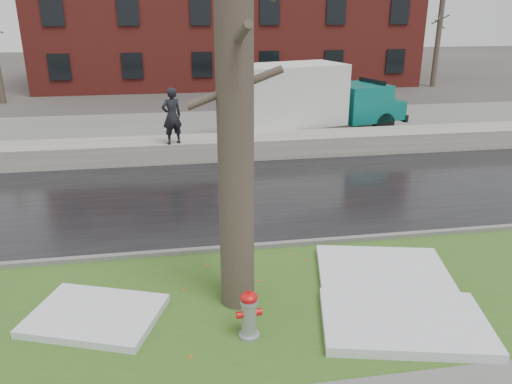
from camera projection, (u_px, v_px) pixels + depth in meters
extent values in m
plane|color=#47423D|center=(288.00, 269.00, 10.63)|extent=(120.00, 120.00, 0.00)
cube|color=#2A511B|center=(303.00, 300.00, 9.47)|extent=(60.00, 4.50, 0.04)
cube|color=black|center=(254.00, 195.00, 14.79)|extent=(60.00, 7.00, 0.03)
cube|color=slate|center=(224.00, 130.00, 22.65)|extent=(60.00, 9.00, 0.03)
cube|color=slate|center=(278.00, 245.00, 11.53)|extent=(60.00, 0.15, 0.14)
cube|color=#A29D94|center=(236.00, 147.00, 18.55)|extent=(60.00, 1.60, 0.75)
cube|color=maroon|center=(225.00, 11.00, 36.96)|extent=(26.00, 12.00, 10.00)
cylinder|color=brown|center=(111.00, 40.00, 32.63)|extent=(0.36, 0.36, 6.50)
cylinder|color=brown|center=(109.00, 25.00, 32.30)|extent=(0.84, 1.62, 0.73)
cylinder|color=brown|center=(108.00, 10.00, 31.99)|extent=(1.08, 1.26, 0.66)
cylinder|color=brown|center=(110.00, 35.00, 32.51)|extent=(1.40, 0.61, 0.63)
cylinder|color=brown|center=(438.00, 39.00, 34.18)|extent=(0.36, 0.36, 6.50)
cylinder|color=brown|center=(440.00, 24.00, 33.86)|extent=(0.84, 1.62, 0.73)
cylinder|color=brown|center=(441.00, 10.00, 33.54)|extent=(1.08, 1.26, 0.66)
cylinder|color=brown|center=(439.00, 33.00, 34.06)|extent=(1.40, 0.61, 0.63)
cylinder|color=#9FA0A7|center=(249.00, 317.00, 8.24)|extent=(0.28, 0.28, 0.76)
ellipsoid|color=red|center=(249.00, 298.00, 8.11)|extent=(0.33, 0.33, 0.18)
cylinder|color=red|center=(249.00, 292.00, 8.07)|extent=(0.06, 0.06, 0.05)
cylinder|color=red|center=(240.00, 315.00, 8.17)|extent=(0.12, 0.13, 0.12)
cylinder|color=red|center=(258.00, 312.00, 8.25)|extent=(0.12, 0.13, 0.12)
cylinder|color=#9FA0A7|center=(247.00, 308.00, 8.35)|extent=(0.16, 0.13, 0.15)
cylinder|color=brown|center=(235.00, 95.00, 8.06)|extent=(0.79, 0.79, 7.73)
cylinder|color=brown|center=(234.00, 45.00, 7.79)|extent=(0.32, 1.92, 0.80)
cylinder|color=brown|center=(235.00, 88.00, 8.02)|extent=(1.60, 0.15, 0.69)
cube|color=black|center=(307.00, 125.00, 21.07)|extent=(7.23, 2.82, 0.20)
cube|color=beige|center=(283.00, 96.00, 20.14)|extent=(5.32, 3.50, 2.45)
cube|color=#0C6D64|center=(359.00, 102.00, 21.83)|extent=(2.59, 2.66, 1.54)
cube|color=#0C6D64|center=(382.00, 108.00, 22.48)|extent=(1.58, 2.21, 0.82)
cube|color=black|center=(372.00, 89.00, 21.89)|extent=(0.56, 1.76, 0.82)
cube|color=black|center=(215.00, 142.00, 19.51)|extent=(1.79, 1.46, 0.61)
cylinder|color=black|center=(383.00, 124.00, 21.59)|extent=(1.03, 0.53, 1.00)
cylinder|color=black|center=(357.00, 116.00, 23.20)|extent=(1.03, 0.53, 1.00)
cylinder|color=black|center=(300.00, 134.00, 19.93)|extent=(1.03, 0.53, 1.00)
cylinder|color=black|center=(278.00, 124.00, 21.54)|extent=(1.03, 0.53, 1.00)
cylinder|color=black|center=(267.00, 138.00, 19.35)|extent=(1.03, 0.53, 1.00)
cylinder|color=black|center=(247.00, 128.00, 20.97)|extent=(1.03, 0.53, 1.00)
imported|color=black|center=(172.00, 116.00, 17.17)|extent=(0.84, 0.70, 1.96)
cube|color=silver|center=(382.00, 272.00, 10.27)|extent=(2.98, 2.53, 0.16)
cube|color=silver|center=(95.00, 315.00, 8.83)|extent=(2.62, 2.26, 0.14)
cube|color=silver|center=(404.00, 322.00, 8.60)|extent=(3.14, 2.39, 0.18)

